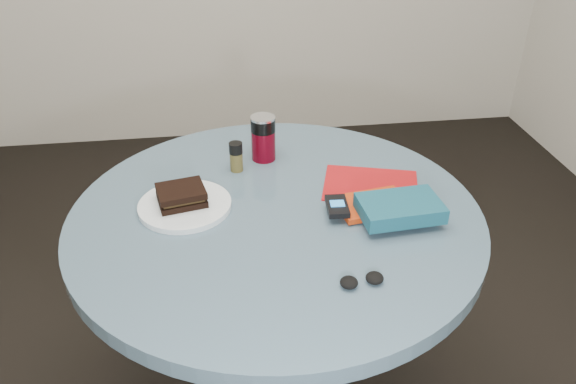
{
  "coord_description": "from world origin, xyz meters",
  "views": [
    {
      "loc": [
        -0.12,
        -1.13,
        1.51
      ],
      "look_at": [
        0.03,
        0.0,
        0.8
      ],
      "focal_mm": 35.0,
      "sensor_mm": 36.0,
      "label": 1
    }
  ],
  "objects": [
    {
      "name": "table",
      "position": [
        0.0,
        0.0,
        0.59
      ],
      "size": [
        1.0,
        1.0,
        0.75
      ],
      "color": "black",
      "rests_on": "ground"
    },
    {
      "name": "plate",
      "position": [
        -0.22,
        0.04,
        0.76
      ],
      "size": [
        0.27,
        0.27,
        0.01
      ],
      "primitive_type": "cylinder",
      "rotation": [
        0.0,
        0.0,
        0.2
      ],
      "color": "white",
      "rests_on": "table"
    },
    {
      "name": "sandwich",
      "position": [
        -0.22,
        0.05,
        0.78
      ],
      "size": [
        0.13,
        0.12,
        0.04
      ],
      "color": "black",
      "rests_on": "plate"
    },
    {
      "name": "soda_can",
      "position": [
        -0.0,
        0.27,
        0.81
      ],
      "size": [
        0.08,
        0.08,
        0.13
      ],
      "color": "#590413",
      "rests_on": "table"
    },
    {
      "name": "pepper_grinder",
      "position": [
        -0.08,
        0.21,
        0.79
      ],
      "size": [
        0.05,
        0.05,
        0.08
      ],
      "color": "#4E4721",
      "rests_on": "table"
    },
    {
      "name": "magazine",
      "position": [
        0.26,
        0.08,
        0.75
      ],
      "size": [
        0.28,
        0.24,
        0.0
      ],
      "primitive_type": "cube",
      "rotation": [
        0.0,
        0.0,
        -0.28
      ],
      "color": "#A00E13",
      "rests_on": "table"
    },
    {
      "name": "red_book",
      "position": [
        0.23,
        -0.02,
        0.76
      ],
      "size": [
        0.19,
        0.14,
        0.01
      ],
      "primitive_type": "cube",
      "rotation": [
        0.0,
        0.0,
        0.17
      ],
      "color": "#A9300D",
      "rests_on": "magazine"
    },
    {
      "name": "novel",
      "position": [
        0.28,
        -0.08,
        0.79
      ],
      "size": [
        0.2,
        0.14,
        0.04
      ],
      "primitive_type": "cube",
      "rotation": [
        0.0,
        0.0,
        0.08
      ],
      "color": "navy",
      "rests_on": "red_book"
    },
    {
      "name": "mp3_player",
      "position": [
        0.14,
        -0.04,
        0.78
      ],
      "size": [
        0.05,
        0.09,
        0.02
      ],
      "color": "black",
      "rests_on": "red_book"
    },
    {
      "name": "headphones",
      "position": [
        0.14,
        -0.29,
        0.76
      ],
      "size": [
        0.1,
        0.05,
        0.02
      ],
      "color": "black",
      "rests_on": "table"
    }
  ]
}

